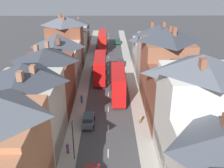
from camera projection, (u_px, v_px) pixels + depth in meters
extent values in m
cube|color=#A8A399|center=(85.00, 79.00, 58.11)|extent=(2.20, 104.00, 0.14)
cube|color=#A8A399|center=(131.00, 79.00, 58.22)|extent=(2.20, 104.00, 0.14)
cube|color=silver|center=(108.00, 153.00, 34.29)|extent=(0.14, 1.80, 0.01)
cube|color=silver|center=(108.00, 128.00, 39.81)|extent=(0.14, 1.80, 0.01)
cube|color=silver|center=(108.00, 109.00, 45.32)|extent=(0.14, 1.80, 0.01)
cube|color=silver|center=(108.00, 94.00, 50.84)|extent=(0.14, 1.80, 0.01)
cube|color=silver|center=(108.00, 82.00, 56.35)|extent=(0.14, 1.80, 0.01)
cube|color=silver|center=(108.00, 73.00, 61.87)|extent=(0.14, 1.80, 0.01)
cube|color=silver|center=(108.00, 64.00, 67.38)|extent=(0.14, 1.80, 0.01)
cube|color=silver|center=(108.00, 57.00, 72.90)|extent=(0.14, 1.80, 0.01)
cube|color=silver|center=(109.00, 51.00, 78.42)|extent=(0.14, 1.80, 0.01)
cube|color=silver|center=(109.00, 46.00, 83.93)|extent=(0.14, 1.80, 0.01)
cube|color=silver|center=(109.00, 42.00, 89.45)|extent=(0.14, 1.80, 0.01)
cube|color=silver|center=(109.00, 38.00, 94.96)|extent=(0.14, 1.80, 0.01)
cube|color=silver|center=(109.00, 34.00, 100.48)|extent=(0.14, 1.80, 0.01)
cube|color=#B2704C|center=(1.00, 163.00, 24.93)|extent=(8.00, 8.96, 10.21)
cube|color=#BCB7A8|center=(29.00, 116.00, 33.79)|extent=(8.00, 10.07, 9.65)
cube|color=black|center=(61.00, 136.00, 35.09)|extent=(0.12, 9.26, 3.20)
pyramid|color=#383D47|center=(23.00, 72.00, 31.43)|extent=(8.00, 10.07, 2.30)
cube|color=#99664C|center=(33.00, 70.00, 30.71)|extent=(0.60, 0.90, 1.06)
cube|color=#99664C|center=(20.00, 76.00, 28.82)|extent=(0.60, 0.90, 1.06)
cube|color=brown|center=(47.00, 86.00, 43.76)|extent=(8.00, 11.26, 8.75)
cube|color=maroon|center=(72.00, 100.00, 44.90)|extent=(0.12, 10.36, 3.20)
pyramid|color=#383D47|center=(44.00, 55.00, 41.64)|extent=(8.00, 11.26, 2.05)
cube|color=#99664C|center=(47.00, 45.00, 44.48)|extent=(0.60, 0.90, 1.35)
cube|color=#99664C|center=(36.00, 49.00, 41.95)|extent=(0.60, 0.90, 1.46)
cube|color=#BCB7A8|center=(59.00, 65.00, 54.53)|extent=(8.00, 11.81, 7.92)
cube|color=black|center=(79.00, 76.00, 55.50)|extent=(0.12, 10.86, 3.20)
pyramid|color=#474C56|center=(57.00, 40.00, 52.42)|extent=(8.00, 11.81, 2.80)
cube|color=brown|center=(58.00, 41.00, 49.08)|extent=(0.60, 0.90, 1.18)
cube|color=brown|center=(66.00, 47.00, 62.80)|extent=(8.00, 7.30, 10.49)
cube|color=maroon|center=(83.00, 62.00, 64.28)|extent=(0.12, 6.71, 3.20)
pyramid|color=#565B66|center=(64.00, 21.00, 60.31)|extent=(8.00, 7.30, 2.21)
cube|color=brown|center=(63.00, 19.00, 58.96)|extent=(0.60, 0.90, 1.09)
cube|color=brown|center=(60.00, 17.00, 59.79)|extent=(0.60, 0.90, 1.56)
cube|color=#BCB7A8|center=(71.00, 44.00, 72.13)|extent=(8.00, 11.69, 7.45)
cube|color=navy|center=(86.00, 51.00, 73.01)|extent=(0.12, 10.76, 3.20)
pyramid|color=#383D47|center=(70.00, 27.00, 70.30)|extent=(8.00, 11.69, 1.86)
cube|color=brown|center=(68.00, 25.00, 68.64)|extent=(0.60, 0.90, 1.39)
cube|color=#935138|center=(76.00, 36.00, 81.44)|extent=(8.00, 8.51, 7.33)
cube|color=maroon|center=(89.00, 42.00, 82.29)|extent=(0.12, 7.83, 3.20)
pyramid|color=#383D47|center=(75.00, 21.00, 79.62)|extent=(8.00, 8.51, 1.91)
cube|color=brown|center=(78.00, 19.00, 79.52)|extent=(0.60, 0.90, 1.11)
cube|color=silver|center=(195.00, 119.00, 30.70)|extent=(8.00, 8.00, 11.98)
cube|color=navy|center=(159.00, 150.00, 32.38)|extent=(0.12, 7.36, 3.20)
pyramid|color=#565B66|center=(203.00, 63.00, 27.96)|extent=(8.00, 8.00, 1.91)
cube|color=brown|center=(203.00, 63.00, 26.13)|extent=(0.60, 0.90, 1.06)
cube|color=brown|center=(177.00, 100.00, 38.94)|extent=(8.00, 8.51, 8.64)
cube|color=#1E5133|center=(149.00, 116.00, 39.97)|extent=(0.12, 7.83, 3.20)
pyramid|color=#565B66|center=(180.00, 66.00, 36.80)|extent=(8.00, 8.51, 2.23)
cube|color=brown|center=(173.00, 63.00, 35.95)|extent=(0.60, 0.90, 1.14)
cube|color=brown|center=(193.00, 62.00, 36.01)|extent=(0.60, 0.90, 1.56)
cube|color=brown|center=(166.00, 72.00, 46.45)|extent=(8.00, 8.92, 11.16)
cube|color=olive|center=(142.00, 92.00, 47.98)|extent=(0.12, 8.21, 3.20)
pyramid|color=#383D47|center=(169.00, 34.00, 43.80)|extent=(8.00, 8.92, 2.32)
cube|color=brown|center=(171.00, 31.00, 42.76)|extent=(0.60, 0.90, 1.44)
cube|color=brown|center=(174.00, 32.00, 41.90)|extent=(0.60, 0.90, 1.50)
cube|color=#BCB7A8|center=(158.00, 60.00, 54.04)|extent=(8.00, 7.22, 10.31)
cube|color=olive|center=(138.00, 76.00, 55.40)|extent=(0.12, 6.65, 3.20)
pyramid|color=#383D47|center=(160.00, 30.00, 51.60)|extent=(8.00, 7.22, 2.09)
cube|color=brown|center=(164.00, 26.00, 51.50)|extent=(0.60, 0.90, 1.56)
cube|color=brown|center=(152.00, 26.00, 52.43)|extent=(0.60, 0.90, 1.33)
cube|color=silver|center=(151.00, 55.00, 62.64)|extent=(8.00, 10.12, 7.11)
cube|color=black|center=(134.00, 63.00, 63.37)|extent=(0.12, 9.31, 3.20)
pyramid|color=#474C56|center=(152.00, 34.00, 60.66)|extent=(8.00, 10.12, 2.99)
cube|color=#99664C|center=(155.00, 32.00, 60.37)|extent=(0.60, 0.90, 1.02)
cube|color=red|center=(118.00, 89.00, 49.19)|extent=(2.44, 10.80, 2.50)
cube|color=red|center=(118.00, 77.00, 48.25)|extent=(2.44, 10.58, 2.30)
cube|color=red|center=(118.00, 71.00, 47.78)|extent=(2.39, 10.37, 0.10)
cube|color=#28333D|center=(117.00, 77.00, 54.03)|extent=(2.20, 0.10, 1.20)
cube|color=#28333D|center=(117.00, 67.00, 53.13)|extent=(2.20, 0.10, 1.10)
cube|color=#28333D|center=(112.00, 88.00, 49.08)|extent=(0.06, 9.18, 0.90)
cube|color=#28333D|center=(112.00, 77.00, 48.20)|extent=(0.06, 9.18, 0.90)
cube|color=yellow|center=(117.00, 63.00, 52.81)|extent=(1.34, 0.08, 0.32)
cylinder|color=black|center=(111.00, 87.00, 52.71)|extent=(0.30, 1.00, 1.00)
cylinder|color=black|center=(123.00, 87.00, 52.73)|extent=(0.30, 1.00, 1.00)
cylinder|color=black|center=(112.00, 102.00, 46.90)|extent=(0.30, 1.00, 1.00)
cylinder|color=black|center=(125.00, 102.00, 46.93)|extent=(0.30, 1.00, 1.00)
cube|color=red|center=(100.00, 72.00, 57.44)|extent=(2.44, 10.80, 2.50)
cube|color=red|center=(100.00, 62.00, 56.49)|extent=(2.44, 10.58, 2.30)
cube|color=red|center=(100.00, 56.00, 56.02)|extent=(2.39, 10.37, 0.10)
cube|color=#28333D|center=(101.00, 63.00, 62.28)|extent=(2.20, 0.10, 1.20)
cube|color=#28333D|center=(101.00, 54.00, 61.37)|extent=(2.20, 0.10, 1.10)
cube|color=#28333D|center=(95.00, 71.00, 57.33)|extent=(0.06, 9.18, 0.90)
cube|color=#28333D|center=(94.00, 61.00, 56.44)|extent=(0.06, 9.18, 0.90)
cube|color=yellow|center=(101.00, 51.00, 61.06)|extent=(1.34, 0.08, 0.32)
cylinder|color=black|center=(95.00, 72.00, 60.96)|extent=(0.30, 1.00, 1.00)
cylinder|color=black|center=(106.00, 72.00, 60.98)|extent=(0.30, 1.00, 1.00)
cylinder|color=black|center=(94.00, 82.00, 55.15)|extent=(0.30, 1.00, 1.00)
cylinder|color=black|center=(106.00, 82.00, 55.17)|extent=(0.30, 1.00, 1.00)
cube|color=red|center=(103.00, 44.00, 79.93)|extent=(2.44, 10.80, 2.50)
cube|color=red|center=(103.00, 36.00, 78.99)|extent=(2.44, 10.58, 2.30)
cube|color=red|center=(102.00, 32.00, 78.52)|extent=(2.39, 10.37, 0.10)
cube|color=#28333D|center=(103.00, 39.00, 84.77)|extent=(2.20, 0.10, 1.20)
cube|color=#28333D|center=(103.00, 32.00, 83.87)|extent=(2.20, 0.10, 1.10)
cube|color=#28333D|center=(99.00, 43.00, 79.82)|extent=(0.06, 9.18, 0.90)
cube|color=#28333D|center=(99.00, 36.00, 78.94)|extent=(0.06, 9.18, 0.90)
cube|color=yellow|center=(103.00, 30.00, 83.55)|extent=(1.34, 0.08, 0.32)
cylinder|color=black|center=(99.00, 45.00, 83.45)|extent=(0.30, 1.00, 1.00)
cylinder|color=black|center=(107.00, 45.00, 83.48)|extent=(0.30, 1.00, 1.00)
cylinder|color=black|center=(98.00, 50.00, 77.64)|extent=(0.30, 1.00, 1.00)
cylinder|color=black|center=(107.00, 50.00, 77.67)|extent=(0.30, 1.00, 1.00)
cube|color=#4C515B|center=(88.00, 120.00, 40.61)|extent=(1.70, 4.31, 0.73)
cube|color=#28333D|center=(88.00, 117.00, 40.15)|extent=(1.46, 2.15, 0.60)
cylinder|color=black|center=(84.00, 118.00, 41.97)|extent=(0.20, 0.62, 0.62)
cylinder|color=black|center=(94.00, 118.00, 41.99)|extent=(0.20, 0.62, 0.62)
cylinder|color=black|center=(82.00, 127.00, 39.51)|extent=(0.20, 0.62, 0.62)
cylinder|color=black|center=(93.00, 127.00, 39.53)|extent=(0.20, 0.62, 0.62)
cube|color=silver|center=(96.00, 68.00, 63.10)|extent=(1.70, 4.25, 0.71)
cube|color=#28333D|center=(95.00, 65.00, 62.65)|extent=(1.46, 2.13, 0.60)
cylinder|color=black|center=(92.00, 67.00, 64.45)|extent=(0.20, 0.62, 0.62)
cylinder|color=black|center=(99.00, 67.00, 64.46)|extent=(0.20, 0.62, 0.62)
cylinder|color=black|center=(92.00, 71.00, 62.02)|extent=(0.20, 0.62, 0.62)
cylinder|color=black|center=(99.00, 71.00, 62.04)|extent=(0.20, 0.62, 0.62)
cube|color=silver|center=(97.00, 57.00, 70.55)|extent=(1.70, 3.95, 0.77)
cube|color=#28333D|center=(97.00, 55.00, 70.10)|extent=(1.46, 1.97, 0.60)
cylinder|color=black|center=(94.00, 57.00, 71.82)|extent=(0.20, 0.62, 0.62)
cylinder|color=black|center=(100.00, 57.00, 71.84)|extent=(0.20, 0.62, 0.62)
cylinder|color=black|center=(94.00, 60.00, 69.57)|extent=(0.20, 0.62, 0.62)
cylinder|color=black|center=(100.00, 60.00, 69.59)|extent=(0.20, 0.62, 0.62)
cube|color=#144728|center=(118.00, 42.00, 86.64)|extent=(1.70, 4.14, 0.77)
cube|color=#28333D|center=(118.00, 40.00, 86.18)|extent=(1.46, 2.07, 0.60)
cylinder|color=black|center=(115.00, 42.00, 87.97)|extent=(0.20, 0.62, 0.62)
cylinder|color=black|center=(120.00, 42.00, 87.98)|extent=(0.20, 0.62, 0.62)
cylinder|color=black|center=(115.00, 44.00, 85.61)|extent=(0.20, 0.62, 0.62)
cylinder|color=black|center=(121.00, 44.00, 85.62)|extent=(0.20, 0.62, 0.62)
cube|color=maroon|center=(121.00, 63.00, 66.49)|extent=(1.70, 4.15, 0.70)
cube|color=#28333D|center=(121.00, 61.00, 66.04)|extent=(1.46, 2.07, 0.60)
cylinder|color=black|center=(117.00, 63.00, 67.80)|extent=(0.20, 0.62, 0.62)
cylinder|color=black|center=(124.00, 62.00, 67.81)|extent=(0.20, 0.62, 0.62)
cylinder|color=black|center=(117.00, 66.00, 65.43)|extent=(0.20, 0.62, 0.62)
cylinder|color=black|center=(124.00, 66.00, 65.45)|extent=(0.20, 0.62, 0.62)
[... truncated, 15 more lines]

